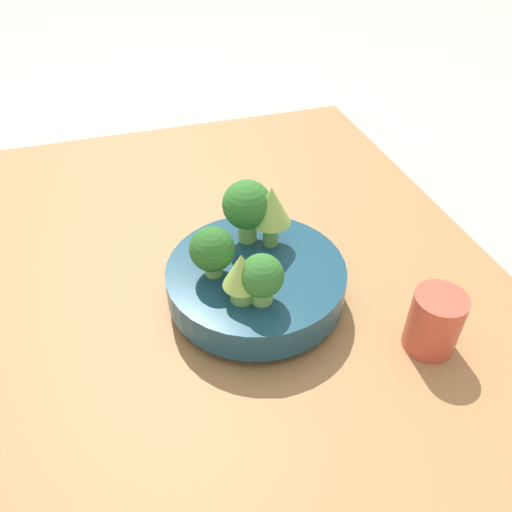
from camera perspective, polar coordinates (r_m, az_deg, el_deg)
ground_plane at (r=0.72m, az=-2.85°, el=-6.77°), size 6.00×6.00×0.00m
table at (r=0.71m, az=-2.89°, el=-5.79°), size 1.10×0.81×0.04m
bowl at (r=0.67m, az=0.00°, el=-2.88°), size 0.24×0.24×0.06m
broccoli_floret_front at (r=0.62m, az=-5.02°, el=0.68°), size 0.06×0.06×0.07m
broccoli_floret_right at (r=0.59m, az=0.66°, el=-2.47°), size 0.05×0.05×0.07m
romanesco_piece_near at (r=0.58m, az=-2.11°, el=-2.13°), size 0.05×0.05×0.07m
broccoli_floret_left at (r=0.67m, az=-1.03°, el=5.68°), size 0.07×0.07×0.09m
romanesco_piece_far at (r=0.66m, az=1.76°, el=5.52°), size 0.05×0.05×0.09m
cup at (r=0.65m, az=19.71°, el=-7.10°), size 0.06×0.06×0.08m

